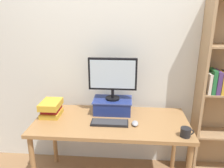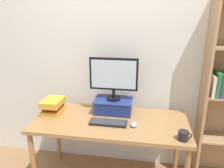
{
  "view_description": "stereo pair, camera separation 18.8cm",
  "coord_description": "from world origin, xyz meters",
  "px_view_note": "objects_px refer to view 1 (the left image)",
  "views": [
    {
      "loc": [
        0.16,
        -2.0,
        1.82
      ],
      "look_at": [
        0.0,
        0.08,
        1.14
      ],
      "focal_mm": 35.0,
      "sensor_mm": 36.0,
      "label": 1
    },
    {
      "loc": [
        0.35,
        -1.98,
        1.82
      ],
      "look_at": [
        0.0,
        0.08,
        1.14
      ],
      "focal_mm": 35.0,
      "sensor_mm": 36.0,
      "label": 2
    }
  ],
  "objects_px": {
    "computer_monitor": "(113,76)",
    "desk": "(111,127)",
    "keyboard": "(110,123)",
    "computer_mouse": "(135,123)",
    "riser_box": "(113,105)",
    "book_stack": "(51,108)",
    "coffee_mug": "(186,132)"
  },
  "relations": [
    {
      "from": "computer_monitor",
      "to": "desk",
      "type": "bearing_deg",
      "value": -90.77
    },
    {
      "from": "desk",
      "to": "keyboard",
      "type": "relative_size",
      "value": 4.25
    },
    {
      "from": "computer_mouse",
      "to": "desk",
      "type": "bearing_deg",
      "value": 161.28
    },
    {
      "from": "riser_box",
      "to": "keyboard",
      "type": "height_order",
      "value": "riser_box"
    },
    {
      "from": "book_stack",
      "to": "riser_box",
      "type": "bearing_deg",
      "value": 12.05
    },
    {
      "from": "computer_mouse",
      "to": "coffee_mug",
      "type": "height_order",
      "value": "coffee_mug"
    },
    {
      "from": "riser_box",
      "to": "book_stack",
      "type": "height_order",
      "value": "book_stack"
    },
    {
      "from": "computer_monitor",
      "to": "coffee_mug",
      "type": "relative_size",
      "value": 4.31
    },
    {
      "from": "coffee_mug",
      "to": "riser_box",
      "type": "bearing_deg",
      "value": 146.17
    },
    {
      "from": "riser_box",
      "to": "computer_monitor",
      "type": "distance_m",
      "value": 0.33
    },
    {
      "from": "keyboard",
      "to": "computer_mouse",
      "type": "relative_size",
      "value": 3.54
    },
    {
      "from": "desk",
      "to": "book_stack",
      "type": "bearing_deg",
      "value": 174.45
    },
    {
      "from": "keyboard",
      "to": "book_stack",
      "type": "xyz_separation_m",
      "value": [
        -0.64,
        0.14,
        0.07
      ]
    },
    {
      "from": "computer_monitor",
      "to": "keyboard",
      "type": "distance_m",
      "value": 0.49
    },
    {
      "from": "desk",
      "to": "riser_box",
      "type": "distance_m",
      "value": 0.26
    },
    {
      "from": "keyboard",
      "to": "desk",
      "type": "bearing_deg",
      "value": 83.49
    },
    {
      "from": "keyboard",
      "to": "book_stack",
      "type": "distance_m",
      "value": 0.65
    },
    {
      "from": "book_stack",
      "to": "coffee_mug",
      "type": "distance_m",
      "value": 1.37
    },
    {
      "from": "keyboard",
      "to": "book_stack",
      "type": "relative_size",
      "value": 1.39
    },
    {
      "from": "computer_mouse",
      "to": "coffee_mug",
      "type": "bearing_deg",
      "value": -21.46
    },
    {
      "from": "keyboard",
      "to": "computer_mouse",
      "type": "xyz_separation_m",
      "value": [
        0.25,
        -0.01,
        0.01
      ]
    },
    {
      "from": "book_stack",
      "to": "coffee_mug",
      "type": "height_order",
      "value": "book_stack"
    },
    {
      "from": "desk",
      "to": "coffee_mug",
      "type": "xyz_separation_m",
      "value": [
        0.68,
        -0.26,
        0.12
      ]
    },
    {
      "from": "book_stack",
      "to": "desk",
      "type": "bearing_deg",
      "value": -5.55
    },
    {
      "from": "computer_monitor",
      "to": "coffee_mug",
      "type": "height_order",
      "value": "computer_monitor"
    },
    {
      "from": "computer_monitor",
      "to": "riser_box",
      "type": "bearing_deg",
      "value": 90.0
    },
    {
      "from": "computer_monitor",
      "to": "computer_mouse",
      "type": "relative_size",
      "value": 4.92
    },
    {
      "from": "computer_monitor",
      "to": "computer_mouse",
      "type": "xyz_separation_m",
      "value": [
        0.24,
        -0.28,
        -0.4
      ]
    },
    {
      "from": "computer_monitor",
      "to": "keyboard",
      "type": "relative_size",
      "value": 1.39
    },
    {
      "from": "desk",
      "to": "computer_monitor",
      "type": "bearing_deg",
      "value": 89.23
    },
    {
      "from": "riser_box",
      "to": "keyboard",
      "type": "xyz_separation_m",
      "value": [
        -0.01,
        -0.28,
        -0.07
      ]
    },
    {
      "from": "keyboard",
      "to": "computer_mouse",
      "type": "bearing_deg",
      "value": -1.24
    }
  ]
}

